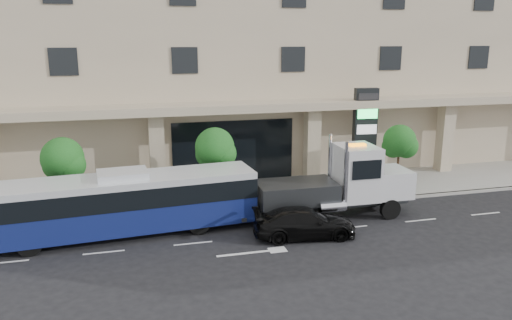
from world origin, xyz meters
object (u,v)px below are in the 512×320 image
(tow_truck, at_px, (341,184))
(signage_pylon, at_px, (365,134))
(black_sedan, at_px, (304,223))
(city_bus, at_px, (124,203))

(tow_truck, height_order, signage_pylon, signage_pylon)
(tow_truck, distance_m, signage_pylon, 7.26)
(tow_truck, bearing_deg, signage_pylon, 55.13)
(black_sedan, height_order, signage_pylon, signage_pylon)
(black_sedan, xyz_separation_m, signage_pylon, (7.03, 8.01, 2.52))
(city_bus, height_order, tow_truck, tow_truck)
(black_sedan, bearing_deg, city_bus, 80.60)
(tow_truck, xyz_separation_m, black_sedan, (-2.85, -2.25, -1.06))
(signage_pylon, bearing_deg, tow_truck, -120.11)
(city_bus, bearing_deg, black_sedan, -21.15)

